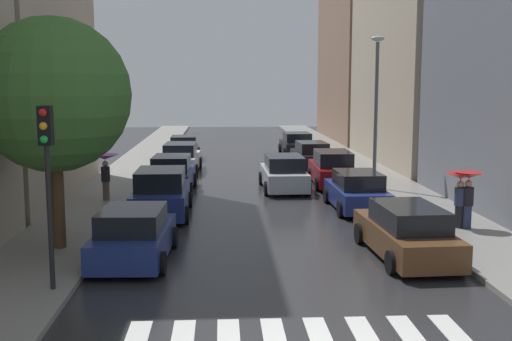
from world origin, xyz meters
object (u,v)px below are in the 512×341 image
(parked_car_left_fourth, at_px, (181,158))
(pedestrian_by_kerb, at_px, (468,188))
(parked_car_left_second, at_px, (161,194))
(parked_car_right_second, at_px, (357,192))
(parked_car_left_fifth, at_px, (184,148))
(parked_car_right_third, at_px, (332,169))
(pedestrian_near_tree, at_px, (460,188))
(pedestrian_far_side, at_px, (105,166))
(parked_car_right_fifth, at_px, (297,144))
(parked_car_right_fourth, at_px, (311,156))
(traffic_light_left_corner, at_px, (47,157))
(car_midroad, at_px, (284,174))
(parked_car_left_third, at_px, (172,175))
(lamp_post_right, at_px, (376,101))
(parked_car_left_nearest, at_px, (134,236))
(parked_car_right_nearest, at_px, (406,232))
(street_tree_left, at_px, (53,95))

(parked_car_left_fourth, height_order, pedestrian_by_kerb, pedestrian_by_kerb)
(parked_car_left_second, height_order, parked_car_right_second, parked_car_left_second)
(parked_car_left_fifth, height_order, parked_car_right_third, parked_car_right_third)
(parked_car_right_third, height_order, pedestrian_near_tree, pedestrian_near_tree)
(pedestrian_far_side, bearing_deg, parked_car_left_fourth, -157.41)
(parked_car_left_second, height_order, parked_car_right_fifth, parked_car_left_second)
(parked_car_right_fourth, height_order, traffic_light_left_corner, traffic_light_left_corner)
(car_midroad, height_order, traffic_light_left_corner, traffic_light_left_corner)
(parked_car_right_fourth, height_order, car_midroad, car_midroad)
(parked_car_left_third, height_order, car_midroad, parked_car_left_third)
(parked_car_right_second, bearing_deg, lamp_post_right, -23.27)
(parked_car_left_fifth, xyz_separation_m, pedestrian_near_tree, (10.34, -20.56, 0.77))
(parked_car_left_nearest, relative_size, parked_car_right_fourth, 0.92)
(parked_car_left_third, relative_size, parked_car_right_fourth, 0.93)
(parked_car_right_second, xyz_separation_m, parked_car_right_third, (0.07, 5.81, 0.07))
(parked_car_right_nearest, distance_m, car_midroad, 11.74)
(parked_car_left_fourth, height_order, pedestrian_far_side, pedestrian_far_side)
(parked_car_right_nearest, height_order, pedestrian_near_tree, pedestrian_near_tree)
(street_tree_left, bearing_deg, parked_car_left_third, 76.20)
(parked_car_right_nearest, bearing_deg, street_tree_left, 81.12)
(parked_car_left_fifth, distance_m, car_midroad, 13.11)
(parked_car_right_second, relative_size, pedestrian_near_tree, 2.32)
(parked_car_left_fourth, relative_size, parked_car_right_fifth, 1.12)
(parked_car_right_fifth, bearing_deg, pedestrian_by_kerb, -173.80)
(parked_car_left_fifth, bearing_deg, parked_car_left_third, 179.51)
(pedestrian_far_side, bearing_deg, parked_car_right_nearest, 87.63)
(car_midroad, height_order, pedestrian_far_side, pedestrian_far_side)
(parked_car_right_third, xyz_separation_m, street_tree_left, (-10.13, -11.44, 3.81))
(parked_car_right_fifth, height_order, traffic_light_left_corner, traffic_light_left_corner)
(parked_car_left_fourth, relative_size, parked_car_left_fifth, 1.18)
(parked_car_left_nearest, height_order, parked_car_right_fourth, parked_car_right_fourth)
(parked_car_right_second, distance_m, traffic_light_left_corner, 13.49)
(parked_car_left_fifth, xyz_separation_m, street_tree_left, (-2.35, -22.37, 3.88))
(pedestrian_by_kerb, distance_m, traffic_light_left_corner, 13.45)
(parked_car_left_third, xyz_separation_m, pedestrian_near_tree, (10.18, -8.40, 0.71))
(parked_car_left_nearest, bearing_deg, pedestrian_far_side, 17.39)
(car_midroad, relative_size, pedestrian_near_tree, 2.50)
(parked_car_right_nearest, bearing_deg, pedestrian_far_side, 46.86)
(lamp_post_right, bearing_deg, parked_car_left_fifth, 126.90)
(parked_car_right_second, bearing_deg, pedestrian_far_side, 78.81)
(parked_car_left_third, distance_m, parked_car_right_fifth, 16.13)
(parked_car_left_fifth, height_order, parked_car_right_fourth, parked_car_right_fourth)
(parked_car_left_second, bearing_deg, parked_car_left_third, -0.37)
(parked_car_left_second, xyz_separation_m, parked_car_right_fourth, (7.52, 12.90, -0.10))
(parked_car_right_third, bearing_deg, traffic_light_left_corner, 150.02)
(parked_car_right_nearest, xyz_separation_m, parked_car_right_fifth, (-0.03, 25.62, 0.00))
(traffic_light_left_corner, bearing_deg, parked_car_right_fifth, 71.99)
(parked_car_left_fifth, bearing_deg, parked_car_left_second, 179.29)
(parked_car_left_nearest, height_order, parked_car_left_fifth, same)
(parked_car_right_second, height_order, pedestrian_near_tree, pedestrian_near_tree)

